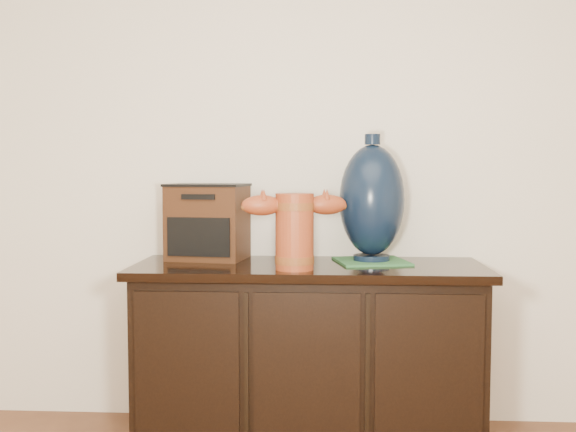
# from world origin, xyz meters

# --- Properties ---
(sideboard) EXTENTS (1.46, 0.56, 0.75)m
(sideboard) POSITION_xyz_m (0.00, 2.23, 0.39)
(sideboard) COLOR black
(sideboard) RESTS_ON ground
(terracotta_vessel) EXTENTS (0.43, 0.19, 0.30)m
(terracotta_vessel) POSITION_xyz_m (-0.05, 2.08, 0.93)
(terracotta_vessel) COLOR #A0411D
(terracotta_vessel) RESTS_ON sideboard
(tv_radio) EXTENTS (0.37, 0.31, 0.33)m
(tv_radio) POSITION_xyz_m (-0.45, 2.37, 0.92)
(tv_radio) COLOR #3D1F0F
(tv_radio) RESTS_ON sideboard
(green_mat) EXTENTS (0.34, 0.34, 0.01)m
(green_mat) POSITION_xyz_m (0.27, 2.31, 0.76)
(green_mat) COLOR #316E3A
(green_mat) RESTS_ON sideboard
(lamp_base) EXTENTS (0.33, 0.33, 0.54)m
(lamp_base) POSITION_xyz_m (0.27, 2.31, 1.02)
(lamp_base) COLOR black
(lamp_base) RESTS_ON green_mat
(spray_can) EXTENTS (0.06, 0.06, 0.18)m
(spray_can) POSITION_xyz_m (-0.11, 2.43, 0.84)
(spray_can) COLOR #52110E
(spray_can) RESTS_ON sideboard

